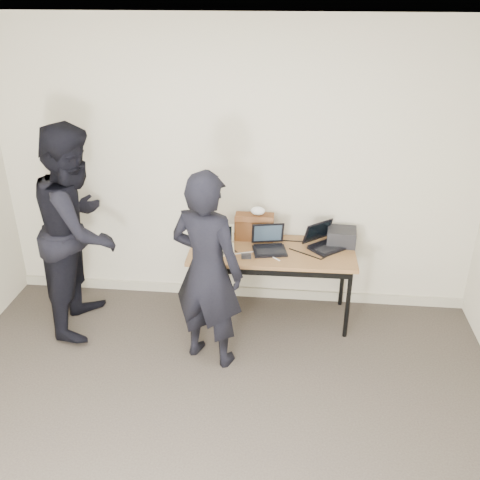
# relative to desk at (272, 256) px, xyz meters

# --- Properties ---
(room) EXTENTS (4.60, 4.60, 2.80)m
(room) POSITION_rel_desk_xyz_m (-0.36, -1.89, 0.69)
(room) COLOR #3C352E
(room) RESTS_ON ground
(desk) EXTENTS (1.51, 0.67, 0.72)m
(desk) POSITION_rel_desk_xyz_m (0.00, 0.00, 0.00)
(desk) COLOR brown
(desk) RESTS_ON ground
(laptop_beige) EXTENTS (0.29, 0.29, 0.21)m
(laptop_beige) POSITION_rel_desk_xyz_m (-0.47, -0.03, 0.10)
(laptop_beige) COLOR beige
(laptop_beige) RESTS_ON desk
(laptop_center) EXTENTS (0.34, 0.34, 0.23)m
(laptop_center) POSITION_rel_desk_xyz_m (-0.03, 0.01, 0.11)
(laptop_center) COLOR black
(laptop_center) RESTS_ON desk
(laptop_right) EXTENTS (0.42, 0.42, 0.23)m
(laptop_right) POSITION_rel_desk_xyz_m (0.47, 0.12, 0.11)
(laptop_right) COLOR black
(laptop_right) RESTS_ON desk
(leather_satchel) EXTENTS (0.36, 0.18, 0.25)m
(leather_satchel) POSITION_rel_desk_xyz_m (-0.18, 0.23, 0.19)
(leather_satchel) COLOR brown
(leather_satchel) RESTS_ON desk
(tissue) EXTENTS (0.14, 0.11, 0.08)m
(tissue) POSITION_rel_desk_xyz_m (-0.15, 0.23, 0.34)
(tissue) COLOR white
(tissue) RESTS_ON leather_satchel
(equipment_box) EXTENTS (0.28, 0.24, 0.15)m
(equipment_box) POSITION_rel_desk_xyz_m (0.63, 0.19, 0.13)
(equipment_box) COLOR black
(equipment_box) RESTS_ON desk
(power_brick) EXTENTS (0.09, 0.07, 0.03)m
(power_brick) POSITION_rel_desk_xyz_m (-0.22, -0.17, 0.08)
(power_brick) COLOR black
(power_brick) RESTS_ON desk
(cables) EXTENTS (1.15, 0.41, 0.01)m
(cables) POSITION_rel_desk_xyz_m (0.04, -0.00, 0.06)
(cables) COLOR silver
(cables) RESTS_ON desk
(person_typist) EXTENTS (0.72, 0.60, 1.69)m
(person_typist) POSITION_rel_desk_xyz_m (-0.49, -0.65, 0.18)
(person_typist) COLOR black
(person_typist) RESTS_ON ground
(person_observer) EXTENTS (0.77, 0.96, 1.90)m
(person_observer) POSITION_rel_desk_xyz_m (-1.70, -0.21, 0.29)
(person_observer) COLOR black
(person_observer) RESTS_ON ground
(baseboard) EXTENTS (4.50, 0.03, 0.10)m
(baseboard) POSITION_rel_desk_xyz_m (-0.36, 0.35, -0.61)
(baseboard) COLOR #ABA58E
(baseboard) RESTS_ON ground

